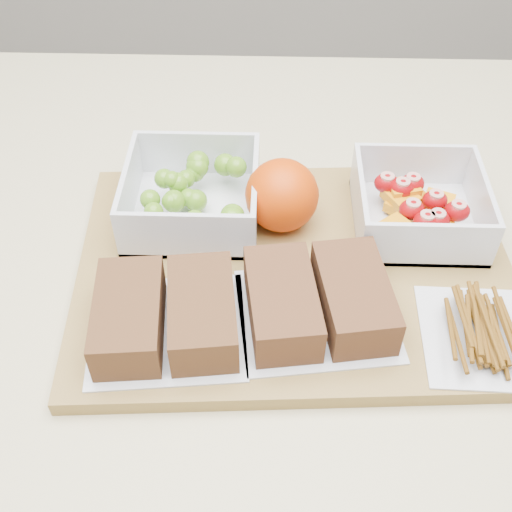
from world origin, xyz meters
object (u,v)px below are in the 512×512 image
object	(u,v)px
orange	(282,195)
sandwich_bag_center	(318,301)
cutting_board	(295,270)
fruit_container	(418,208)
pretzel_bag	(477,329)
grape_container	(195,195)
sandwich_bag_left	(166,315)

from	to	relation	value
orange	sandwich_bag_center	world-z (taller)	orange
cutting_board	fruit_container	bearing A→B (deg)	23.33
cutting_board	sandwich_bag_center	xyz separation A→B (m)	(0.02, -0.06, 0.03)
pretzel_bag	grape_container	bearing A→B (deg)	149.05
fruit_container	sandwich_bag_center	distance (m)	0.17
cutting_board	pretzel_bag	xyz separation A→B (m)	(0.16, -0.08, 0.02)
orange	pretzel_bag	world-z (taller)	orange
sandwich_bag_left	sandwich_bag_center	xyz separation A→B (m)	(0.13, 0.02, 0.00)
grape_container	sandwich_bag_center	world-z (taller)	grape_container
grape_container	sandwich_bag_left	world-z (taller)	grape_container
grape_container	sandwich_bag_left	distance (m)	0.16
fruit_container	orange	xyz separation A→B (m)	(-0.14, -0.00, 0.02)
orange	sandwich_bag_left	bearing A→B (deg)	-124.83
grape_container	sandwich_bag_center	bearing A→B (deg)	-48.05
grape_container	pretzel_bag	distance (m)	0.30
fruit_container	pretzel_bag	distance (m)	0.15
grape_container	fruit_container	xyz separation A→B (m)	(0.23, -0.01, -0.00)
grape_container	sandwich_bag_center	xyz separation A→B (m)	(0.12, -0.14, -0.00)
cutting_board	grape_container	world-z (taller)	grape_container
orange	pretzel_bag	distance (m)	0.22
fruit_container	orange	bearing A→B (deg)	-178.45
grape_container	pretzel_bag	world-z (taller)	grape_container
orange	sandwich_bag_left	distance (m)	0.17
cutting_board	fruit_container	world-z (taller)	fruit_container
sandwich_bag_left	sandwich_bag_center	distance (m)	0.13
grape_container	fruit_container	bearing A→B (deg)	-2.20
sandwich_bag_center	grape_container	bearing A→B (deg)	131.95
orange	sandwich_bag_center	distance (m)	0.13
grape_container	orange	distance (m)	0.09
cutting_board	sandwich_bag_left	world-z (taller)	sandwich_bag_left
sandwich_bag_left	cutting_board	bearing A→B (deg)	36.39
sandwich_bag_left	sandwich_bag_center	world-z (taller)	same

